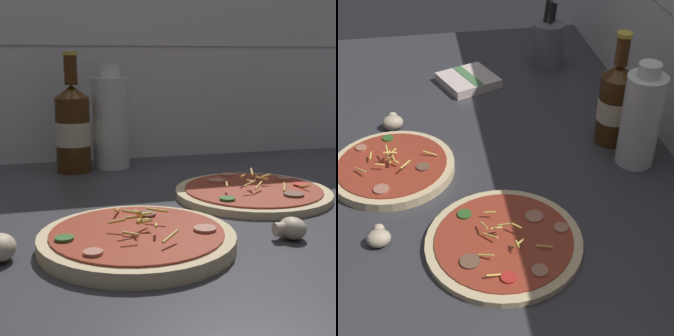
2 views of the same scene
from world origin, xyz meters
The scene contains 9 objects.
counter_slab centered at (0.00, 0.00, 1.25)cm, with size 160.00×90.00×2.50cm.
pizza_near centered at (-5.06, -16.39, 3.62)cm, with size 26.29×26.29×5.69cm.
pizza_far centered at (20.58, 3.20, 3.29)cm, with size 28.18×28.18×5.15cm.
beer_bottle centered at (-8.78, 33.27, 12.33)cm, with size 7.58×7.58×26.03cm.
oil_bottle centered at (0.25, 35.61, 13.14)cm, with size 8.22×8.22×23.15cm.
mushroom_left centered at (-22.77, -16.28, 4.22)cm, with size 5.16×4.92×3.44cm.
mushroom_right centered at (16.30, -18.74, 4.02)cm, with size 4.57×4.35×3.05cm.
utensil_crock centered at (-50.28, 28.51, 9.13)cm, with size 9.15×9.15×19.50cm.
dish_towel centered at (-42.30, 4.10, 3.71)cm, with size 17.79×17.83×2.56cm.
Camera 2 is at (85.33, -7.87, 68.57)cm, focal length 55.00 mm.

